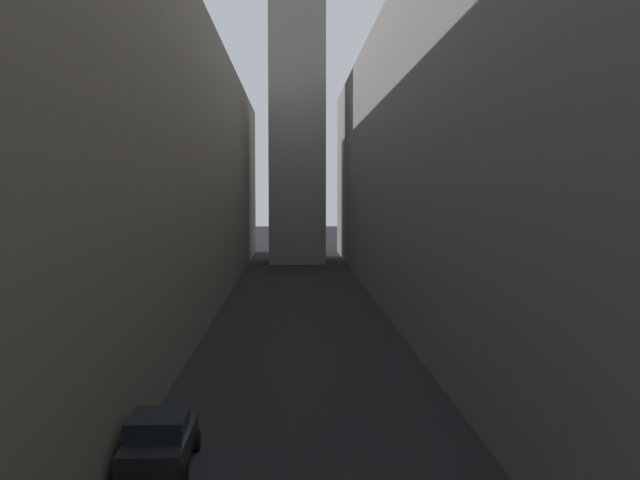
% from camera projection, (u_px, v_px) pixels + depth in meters
% --- Properties ---
extents(ground_plane, '(264.00, 264.00, 0.00)m').
position_uv_depth(ground_plane, '(302.00, 324.00, 45.35)').
color(ground_plane, black).
extents(building_block_left, '(11.16, 108.00, 18.61)m').
position_uv_depth(building_block_left, '(122.00, 170.00, 46.35)').
color(building_block_left, '#756B5B').
rests_on(building_block_left, ground).
extents(building_block_right, '(10.57, 108.00, 20.39)m').
position_uv_depth(building_block_right, '(472.00, 157.00, 47.10)').
color(building_block_right, slate).
rests_on(building_block_right, ground).
extents(parked_car_left_far, '(1.97, 4.05, 1.59)m').
position_uv_depth(parked_car_left_far, '(159.00, 441.00, 21.54)').
color(parked_car_left_far, black).
rests_on(parked_car_left_far, ground).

